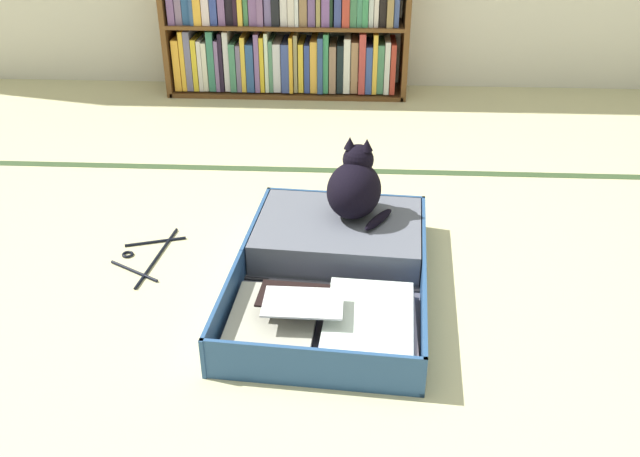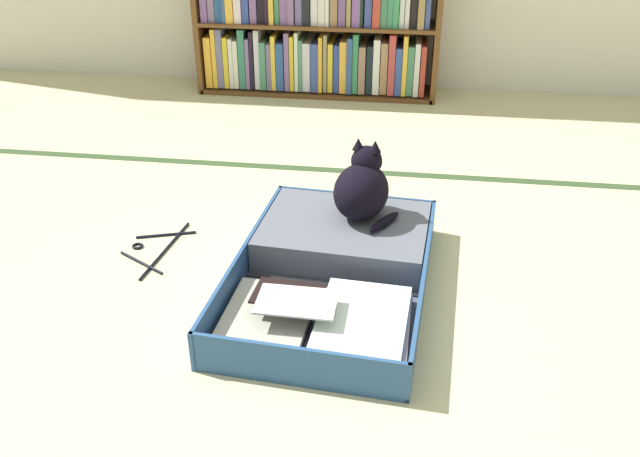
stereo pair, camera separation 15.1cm
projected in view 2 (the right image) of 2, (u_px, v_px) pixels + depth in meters
ground_plane at (297, 328)px, 1.99m from camera, size 10.00×10.00×0.00m
tatami_border at (340, 170)px, 2.97m from camera, size 4.80×0.05×0.00m
bookshelf at (316, 27)px, 3.76m from camera, size 1.37×0.29×0.79m
open_suitcase at (338, 263)px, 2.21m from camera, size 0.66×0.96×0.13m
black_cat at (363, 188)px, 2.29m from camera, size 0.26×0.27×0.27m
clothes_hanger at (156, 248)px, 2.38m from camera, size 0.22×0.39×0.01m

